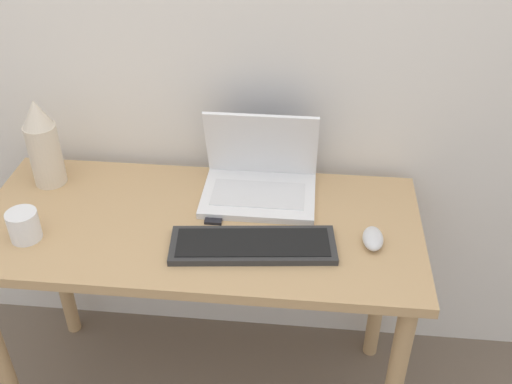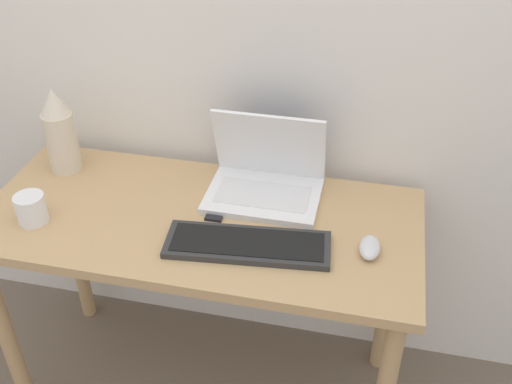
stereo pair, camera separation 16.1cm
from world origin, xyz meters
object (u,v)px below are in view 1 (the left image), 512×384
at_px(mug, 24,226).
at_px(mp3_player, 214,217).
at_px(laptop, 260,177).
at_px(keyboard, 253,245).
at_px(mouse, 373,238).
at_px(vase, 43,144).

bearing_deg(mug, mp3_player, 15.58).
distance_m(laptop, mug, 0.66).
relative_size(keyboard, mouse, 4.69).
height_order(keyboard, mp3_player, keyboard).
bearing_deg(mug, vase, 97.76).
xyz_separation_m(mouse, vase, (-0.96, 0.20, 0.12)).
xyz_separation_m(keyboard, mp3_player, (-0.12, 0.12, -0.01)).
distance_m(laptop, mp3_player, 0.19).
bearing_deg(laptop, mp3_player, -129.58).
xyz_separation_m(vase, mp3_player, (0.52, -0.13, -0.13)).
xyz_separation_m(keyboard, mug, (-0.61, -0.02, 0.03)).
height_order(vase, mp3_player, vase).
bearing_deg(mp3_player, laptop, 50.42).
bearing_deg(mp3_player, mug, -164.42).
relative_size(mouse, mp3_player, 1.47).
distance_m(keyboard, mp3_player, 0.17).
bearing_deg(keyboard, mp3_player, 135.77).
height_order(mouse, mug, mug).
relative_size(keyboard, vase, 1.62).
bearing_deg(mug, mouse, 4.09).
bearing_deg(mp3_player, vase, 165.79).
height_order(mp3_player, mug, mug).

